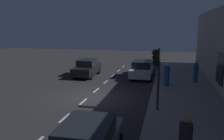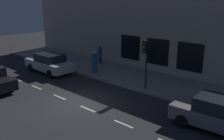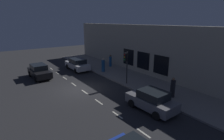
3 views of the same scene
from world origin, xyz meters
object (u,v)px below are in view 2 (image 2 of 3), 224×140
parked_car_1 (216,113)px  traffic_light (145,54)px  parked_car_3 (49,63)px  pedestrian_2 (100,55)px  pedestrian_0 (95,62)px

parked_car_1 → traffic_light: bearing=67.8°
traffic_light → parked_car_1: traffic_light is taller
parked_car_3 → traffic_light: bearing=-79.2°
traffic_light → parked_car_3: size_ratio=0.75×
parked_car_1 → pedestrian_2: (4.73, 12.36, 0.13)m
traffic_light → pedestrian_0: bearing=83.8°
traffic_light → parked_car_1: size_ratio=0.85×
parked_car_3 → pedestrian_2: size_ratio=2.67×
parked_car_1 → parked_car_3: (0.25, 13.77, 0.00)m
pedestrian_0 → pedestrian_2: (2.27, 1.67, -0.02)m
pedestrian_2 → traffic_light: bearing=6.9°
parked_car_1 → parked_car_3: 13.77m
traffic_light → pedestrian_0: (0.57, 5.32, -1.58)m
pedestrian_0 → parked_car_3: bearing=-114.3°
traffic_light → parked_car_1: bearing=-109.2°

